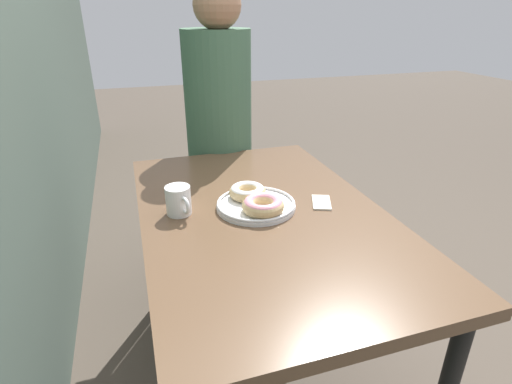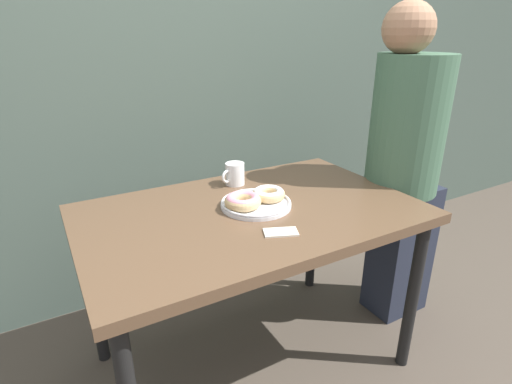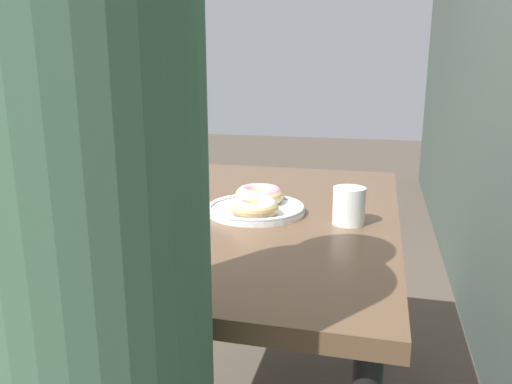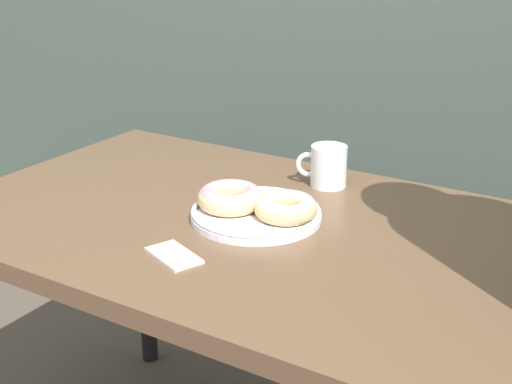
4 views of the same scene
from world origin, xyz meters
TOP-DOWN VIEW (x-y plane):
  - wall_back at (0.00, 1.12)m, footprint 8.00×0.05m
  - dining_table at (0.00, 0.35)m, footprint 1.26×0.80m
  - donut_plate at (0.03, 0.36)m, footprint 0.28×0.27m
  - coffee_mug at (0.07, 0.62)m, footprint 0.12×0.08m
  - person_figure at (0.79, 0.32)m, footprint 0.39×0.32m
  - napkin at (-0.01, 0.13)m, footprint 0.13×0.10m

SIDE VIEW (x-z plane):
  - dining_table at x=0.00m, z-range 0.30..1.04m
  - napkin at x=-0.01m, z-range 0.74..0.75m
  - donut_plate at x=0.03m, z-range 0.74..0.80m
  - coffee_mug at x=0.07m, z-range 0.74..0.84m
  - person_figure at x=0.79m, z-range 0.05..1.54m
  - wall_back at x=0.00m, z-range 0.00..2.60m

